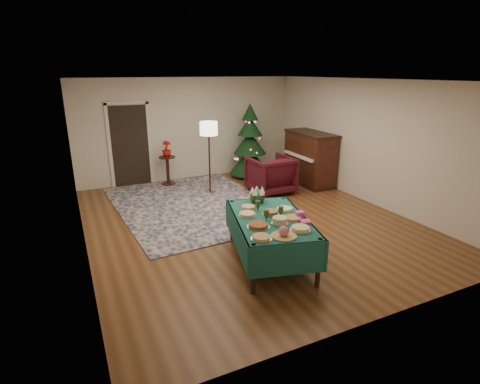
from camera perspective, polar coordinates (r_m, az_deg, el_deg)
name	(u,v)px	position (r m, az deg, el deg)	size (l,w,h in m)	color
room_shell	(247,154)	(7.13, 1.06, 5.78)	(7.00, 7.00, 7.00)	#593319
doorway	(130,143)	(9.99, -16.42, 7.13)	(1.08, 0.04, 2.16)	black
rug	(194,204)	(8.45, -7.04, -1.82)	(3.20, 4.20, 0.02)	#161B52
buffet_table	(270,227)	(5.77, 4.65, -5.27)	(1.53, 2.09, 0.73)	black
platter_0	(261,238)	(5.01, 3.25, -6.96)	(0.29, 0.29, 0.05)	silver
platter_1	(284,233)	(5.08, 6.67, -6.21)	(0.36, 0.36, 0.16)	silver
platter_2	(300,229)	(5.32, 9.18, -5.55)	(0.29, 0.29, 0.06)	silver
platter_3	(258,226)	(5.37, 2.80, -5.13)	(0.33, 0.33, 0.05)	silver
platter_4	(280,221)	(5.50, 6.09, -4.37)	(0.25, 0.25, 0.10)	silver
platter_5	(293,218)	(5.69, 8.02, -3.98)	(0.30, 0.30, 0.04)	silver
platter_6	(247,214)	(5.77, 1.12, -3.42)	(0.28, 0.28, 0.05)	silver
platter_7	(271,213)	(5.83, 4.69, -3.17)	(0.27, 0.27, 0.07)	silver
platter_8	(285,209)	(6.04, 6.81, -2.59)	(0.29, 0.29, 0.04)	silver
platter_9	(248,207)	(6.08, 1.29, -2.32)	(0.25, 0.25, 0.04)	silver
goblet_0	(258,205)	(5.96, 2.73, -2.05)	(0.08, 0.08, 0.17)	#2D471E
goblet_1	(281,212)	(5.73, 6.24, -2.98)	(0.08, 0.08, 0.17)	#2D471E
goblet_2	(266,215)	(5.58, 4.04, -3.49)	(0.08, 0.08, 0.17)	#2D471E
napkin_stack	(306,222)	(5.59, 9.96, -4.50)	(0.15, 0.15, 0.04)	#DF3E80
gift_box	(300,214)	(5.77, 9.07, -3.39)	(0.12, 0.12, 0.10)	#EC41B1
centerpiece	(258,195)	(6.33, 2.69, -0.47)	(0.26, 0.26, 0.30)	#1E4C1E
armchair	(271,173)	(9.08, 4.68, 2.91)	(0.97, 0.91, 1.00)	#3D0D14
floor_lamp	(209,133)	(8.94, -4.78, 8.97)	(0.42, 0.42, 1.72)	#A57F3F
side_table	(168,171)	(9.93, -10.94, 3.15)	(0.42, 0.42, 0.75)	black
potted_plant	(167,152)	(9.82, -11.11, 5.97)	(0.23, 0.41, 0.23)	#AE0F0C
christmas_tree	(250,144)	(10.43, 1.50, 7.27)	(1.29, 1.29, 2.03)	black
piano	(310,159)	(9.99, 10.58, 5.02)	(0.79, 1.59, 1.36)	black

